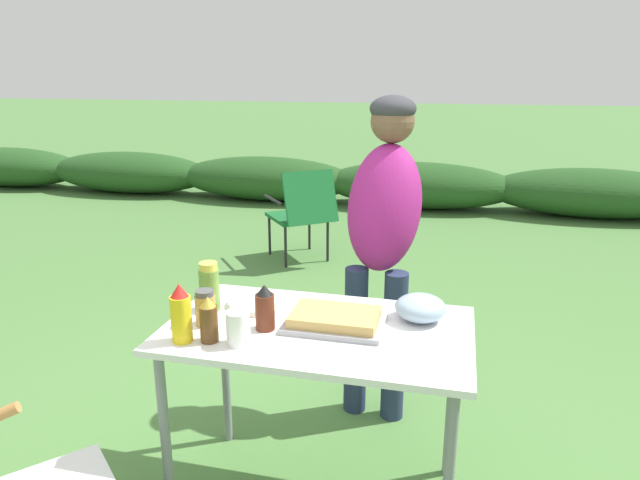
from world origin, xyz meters
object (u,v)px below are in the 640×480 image
Objects in this scene: food_tray at (335,320)px; camp_chair_green_behind_table at (303,210)px; bbq_sauce_bottle at (265,308)px; relish_jar at (209,287)px; beer_bottle at (209,320)px; paper_cup_stack at (238,328)px; mixing_bowl at (420,308)px; standing_person_in_dark_puffer at (384,221)px; folding_table at (318,346)px; spice_jar at (205,308)px; plate_stack at (259,302)px; mustard_bottle at (181,314)px.

food_tray is 0.42× the size of camp_chair_green_behind_table.
relish_jar is (-0.26, 0.11, 0.01)m from bbq_sauce_bottle.
relish_jar is at bearing 113.64° from beer_bottle.
relish_jar is at bearing 130.88° from paper_cup_stack.
paper_cup_stack is 3.10m from camp_chair_green_behind_table.
mixing_bowl is 0.23× the size of camp_chair_green_behind_table.
food_tray is 1.87× the size of mixing_bowl.
standing_person_in_dark_puffer is at bearing 50.45° from relish_jar.
folding_table is 8.29× the size of spice_jar.
beer_bottle is (-0.06, -0.34, 0.07)m from plate_stack.
food_tray is at bearing -3.94° from relish_jar.
folding_table is at bearing 18.73° from bbq_sauce_bottle.
relish_jar is 2.83m from camp_chair_green_behind_table.
plate_stack is 1.30× the size of mixing_bowl.
plate_stack is (-0.27, 0.14, 0.09)m from folding_table.
relish_jar reaches higher than beer_bottle.
food_tray is at bearing -90.00° from standing_person_in_dark_puffer.
mixing_bowl is 0.79m from spice_jar.
food_tray is 3.00× the size of paper_cup_stack.
food_tray reaches higher than plate_stack.
plate_stack is 0.21m from relish_jar.
paper_cup_stack reaches higher than food_tray.
bbq_sauce_bottle is at bearing 32.67° from mustard_bottle.
camp_chair_green_behind_table is at bearing 106.50° from folding_table.
paper_cup_stack reaches higher than folding_table.
paper_cup_stack is 0.89× the size of spice_jar.
relish_jar is 0.23× the size of camp_chair_green_behind_table.
plate_stack is 0.76m from standing_person_in_dark_puffer.
folding_table is 0.40m from mixing_bowl.
spice_jar is 0.22m from bbq_sauce_bottle.
beer_bottle reaches higher than paper_cup_stack.
mustard_bottle is at bearing -147.33° from bbq_sauce_bottle.
beer_bottle is 0.85× the size of relish_jar.
food_tray is 0.45m from beer_bottle.
beer_bottle is (0.07, -0.12, 0.01)m from spice_jar.
food_tray is at bearing 28.76° from beer_bottle.
relish_jar is 0.13× the size of standing_person_in_dark_puffer.
spice_jar is at bearing -163.19° from mixing_bowl.
food_tray is 0.47m from spice_jar.
spice_jar is (-0.46, -0.09, 0.04)m from food_tray.
mixing_bowl is (0.29, 0.13, 0.02)m from food_tray.
beer_bottle is at bearing 13.79° from mustard_bottle.
food_tray is 1.43× the size of plate_stack.
plate_stack is at bearing 152.79° from folding_table.
food_tray is 0.51m from relish_jar.
standing_person_in_dark_puffer is (0.53, 0.82, 0.15)m from spice_jar.
plate_stack is 0.63m from mixing_bowl.
camp_chair_green_behind_table is at bearing 107.70° from food_tray.
plate_stack is 1.46× the size of bbq_sauce_bottle.
plate_stack is at bearing 59.36° from spice_jar.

